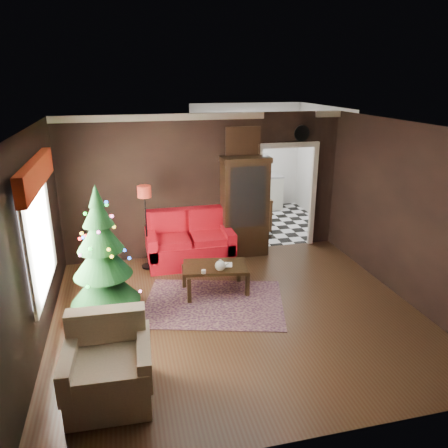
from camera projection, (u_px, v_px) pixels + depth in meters
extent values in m
plane|color=black|center=(238.00, 313.00, 6.59)|extent=(5.50, 5.50, 0.00)
plane|color=white|center=(240.00, 128.00, 5.69)|extent=(5.50, 5.50, 0.00)
plane|color=black|center=(205.00, 186.00, 8.44)|extent=(5.50, 0.00, 5.50)
plane|color=black|center=(313.00, 318.00, 3.84)|extent=(5.50, 0.00, 5.50)
plane|color=black|center=(33.00, 244.00, 5.53)|extent=(0.00, 5.50, 5.50)
plane|color=black|center=(407.00, 214.00, 6.75)|extent=(0.00, 5.50, 5.50)
cube|color=white|center=(38.00, 235.00, 5.71)|extent=(0.05, 1.60, 1.40)
cube|color=maroon|center=(36.00, 174.00, 5.46)|extent=(0.12, 2.10, 0.35)
plane|color=white|center=(261.00, 223.00, 10.65)|extent=(3.00, 3.00, 0.00)
cube|color=white|center=(246.00, 146.00, 11.43)|extent=(0.70, 0.06, 0.70)
cube|color=#413139|center=(214.00, 303.00, 6.88)|extent=(2.54, 2.12, 0.01)
cylinder|color=white|center=(204.00, 272.00, 6.81)|extent=(0.09, 0.09, 0.06)
cylinder|color=silver|center=(203.00, 272.00, 6.81)|extent=(0.08, 0.08, 0.06)
imported|color=tan|center=(224.00, 260.00, 7.08)|extent=(0.14, 0.05, 0.19)
cylinder|color=white|center=(301.00, 133.00, 8.51)|extent=(0.32, 0.32, 0.06)
cube|color=#BE733F|center=(243.00, 142.00, 8.29)|extent=(0.62, 0.05, 0.52)
cube|color=beige|center=(248.00, 194.00, 11.61)|extent=(1.80, 0.60, 0.90)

